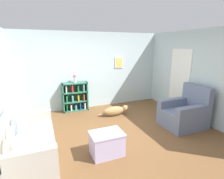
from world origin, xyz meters
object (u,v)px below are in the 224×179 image
(bookshelf, at_px, (75,97))
(couch, at_px, (25,144))
(coffee_table, at_px, (107,143))
(dog, at_px, (115,111))
(vase, at_px, (75,78))
(recliner_chair, at_px, (185,113))

(bookshelf, bearing_deg, couch, -121.44)
(bookshelf, height_order, coffee_table, bookshelf)
(dog, distance_m, vase, 1.69)
(vase, bearing_deg, dog, -40.91)
(couch, relative_size, recliner_chair, 1.65)
(vase, bearing_deg, couch, -122.01)
(couch, xyz_separation_m, vase, (1.41, 2.25, 0.82))
(couch, height_order, dog, couch)
(recliner_chair, distance_m, vase, 3.49)
(couch, xyz_separation_m, dog, (2.46, 1.35, -0.16))
(bookshelf, bearing_deg, coffee_table, -87.80)
(couch, bearing_deg, dog, 28.75)
(couch, height_order, vase, vase)
(couch, xyz_separation_m, bookshelf, (1.39, 2.27, 0.16))
(coffee_table, xyz_separation_m, vase, (-0.09, 2.73, 0.87))
(recliner_chair, xyz_separation_m, vase, (-2.52, 2.30, 0.75))
(coffee_table, bearing_deg, vase, 91.79)
(bookshelf, relative_size, dog, 0.97)
(couch, height_order, bookshelf, bookshelf)
(couch, distance_m, dog, 2.81)
(coffee_table, bearing_deg, bookshelf, 92.20)
(couch, bearing_deg, vase, 57.99)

